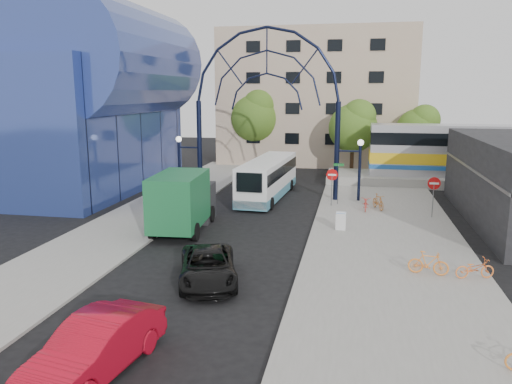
% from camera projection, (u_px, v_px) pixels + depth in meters
% --- Properties ---
extents(ground, '(120.00, 120.00, 0.00)m').
position_uv_depth(ground, '(214.00, 261.00, 23.00)').
color(ground, black).
rests_on(ground, ground).
extents(sidewalk_east, '(8.00, 56.00, 0.12)m').
position_uv_depth(sidewalk_east, '(387.00, 244.00, 25.31)').
color(sidewalk_east, gray).
rests_on(sidewalk_east, ground).
extents(plaza_west, '(5.00, 50.00, 0.12)m').
position_uv_depth(plaza_west, '(137.00, 220.00, 29.99)').
color(plaza_west, gray).
rests_on(plaza_west, ground).
extents(gateway_arch, '(13.64, 0.44, 12.10)m').
position_uv_depth(gateway_arch, '(267.00, 78.00, 34.76)').
color(gateway_arch, black).
rests_on(gateway_arch, ground).
extents(stop_sign, '(0.80, 0.07, 2.50)m').
position_uv_depth(stop_sign, '(332.00, 178.00, 33.23)').
color(stop_sign, slate).
rests_on(stop_sign, sidewalk_east).
extents(do_not_enter_sign, '(0.76, 0.07, 2.48)m').
position_uv_depth(do_not_enter_sign, '(434.00, 187.00, 30.13)').
color(do_not_enter_sign, slate).
rests_on(do_not_enter_sign, sidewalk_east).
extents(street_name_sign, '(0.70, 0.70, 2.80)m').
position_uv_depth(street_name_sign, '(338.00, 175.00, 33.70)').
color(street_name_sign, slate).
rests_on(street_name_sign, sidewalk_east).
extents(sandwich_board, '(0.55, 0.61, 0.99)m').
position_uv_depth(sandwich_board, '(341.00, 219.00, 27.53)').
color(sandwich_board, white).
rests_on(sandwich_board, sidewalk_east).
extents(transit_hall, '(16.50, 18.00, 14.50)m').
position_uv_depth(transit_hall, '(76.00, 104.00, 39.00)').
color(transit_hall, '#2D408B').
rests_on(transit_hall, ground).
extents(apartment_block, '(20.00, 12.10, 14.00)m').
position_uv_depth(apartment_block, '(317.00, 98.00, 54.86)').
color(apartment_block, tan).
rests_on(apartment_block, ground).
extents(tree_north_a, '(4.48, 4.48, 7.00)m').
position_uv_depth(tree_north_a, '(354.00, 125.00, 45.85)').
color(tree_north_a, '#382314').
rests_on(tree_north_a, ground).
extents(tree_north_b, '(5.12, 5.12, 8.00)m').
position_uv_depth(tree_north_b, '(256.00, 115.00, 51.47)').
color(tree_north_b, '#382314').
rests_on(tree_north_b, ground).
extents(tree_north_c, '(4.16, 4.16, 6.50)m').
position_uv_depth(tree_north_c, '(420.00, 128.00, 46.70)').
color(tree_north_c, '#382314').
rests_on(tree_north_c, ground).
extents(city_bus, '(2.94, 10.39, 2.82)m').
position_uv_depth(city_bus, '(268.00, 178.00, 36.44)').
color(city_bus, white).
rests_on(city_bus, ground).
extents(green_truck, '(2.93, 6.74, 3.32)m').
position_uv_depth(green_truck, '(184.00, 201.00, 27.88)').
color(green_truck, black).
rests_on(green_truck, ground).
extents(black_suv, '(3.57, 5.29, 1.35)m').
position_uv_depth(black_suv, '(208.00, 267.00, 20.29)').
color(black_suv, black).
rests_on(black_suv, ground).
extents(red_sedan, '(2.41, 5.03, 1.59)m').
position_uv_depth(red_sedan, '(95.00, 347.00, 13.66)').
color(red_sedan, '#B30B1E').
rests_on(red_sedan, ground).
extents(bike_near_a, '(0.65, 1.75, 0.91)m').
position_uv_depth(bike_near_a, '(366.00, 203.00, 32.24)').
color(bike_near_a, red).
rests_on(bike_near_a, sidewalk_east).
extents(bike_near_b, '(1.05, 1.70, 0.99)m').
position_uv_depth(bike_near_b, '(378.00, 202.00, 32.49)').
color(bike_near_b, orange).
rests_on(bike_near_b, sidewalk_east).
extents(bike_far_a, '(1.72, 0.96, 0.85)m').
position_uv_depth(bike_far_a, '(475.00, 268.00, 20.45)').
color(bike_far_a, orange).
rests_on(bike_far_a, sidewalk_east).
extents(bike_far_b, '(1.71, 0.73, 1.00)m').
position_uv_depth(bike_far_b, '(428.00, 263.00, 20.87)').
color(bike_far_b, orange).
rests_on(bike_far_b, sidewalk_east).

